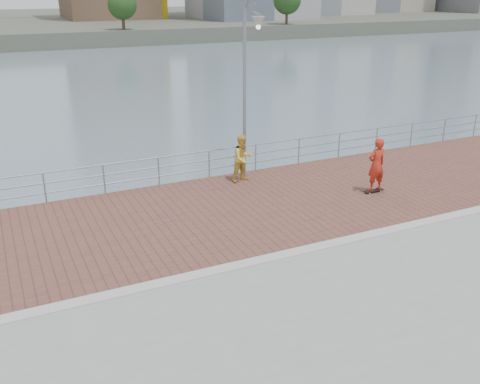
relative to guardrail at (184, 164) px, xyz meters
name	(u,v)px	position (x,y,z in m)	size (l,w,h in m)	color
water	(269,320)	(0.00, -7.00, -2.69)	(400.00, 400.00, 0.00)	slate
brick_lane	(220,212)	(0.00, -3.40, -0.68)	(40.00, 6.80, 0.02)	brown
curb	(271,258)	(0.00, -7.00, -0.66)	(40.00, 0.40, 0.06)	#B7B5AD
far_shore	(7,24)	(0.00, 115.50, -1.44)	(320.00, 95.00, 2.50)	#4C5142
guardrail	(184,164)	(0.00, 0.00, 0.00)	(39.06, 0.06, 1.13)	#8C9EA8
street_lamp	(250,60)	(2.32, -0.97, 3.90)	(0.47, 1.37, 6.46)	gray
skateboard	(374,191)	(5.84, -4.15, -0.60)	(0.78, 0.20, 0.09)	black
skateboarder	(376,165)	(5.84, -4.15, 0.40)	(0.72, 0.47, 1.96)	red
bystander	(243,158)	(2.04, -0.97, 0.24)	(0.89, 0.69, 1.83)	gold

